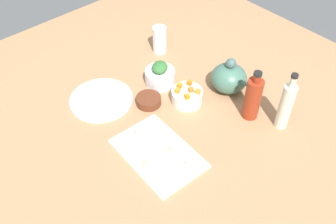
{
  "coord_description": "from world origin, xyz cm",
  "views": [
    {
      "loc": [
        76.01,
        -68.34,
        110.13
      ],
      "look_at": [
        0.0,
        0.0,
        8.0
      ],
      "focal_mm": 41.05,
      "sensor_mm": 36.0,
      "label": 1
    }
  ],
  "objects": [
    {
      "name": "tofu_cube_6",
      "position": [
        -21.7,
        -10.41,
        5.3
      ],
      "size": [
        2.46,
        2.46,
        2.2
      ],
      "primitive_type": "cube",
      "rotation": [
        0.0,
        0.0,
        3.02
      ],
      "color": "silver",
      "rests_on": "plate_tofu"
    },
    {
      "name": "teapot",
      "position": [
        2.84,
        31.04,
        9.16
      ],
      "size": [
        16.57,
        14.56,
        15.65
      ],
      "color": "#426C5B",
      "rests_on": "tabletop"
    },
    {
      "name": "bottle_0",
      "position": [
        18.87,
        25.82,
        12.2
      ],
      "size": [
        6.23,
        6.23,
        21.48
      ],
      "color": "maroon",
      "rests_on": "tabletop"
    },
    {
      "name": "chopped_greens_mound",
      "position": [
        -19.08,
        12.63,
        11.47
      ],
      "size": [
        9.86,
        10.04,
        3.96
      ],
      "primitive_type": "ellipsoid",
      "rotation": [
        0.0,
        0.0,
        2.25
      ],
      "color": "#346C34",
      "rests_on": "bowl_greens"
    },
    {
      "name": "carrot_cube_5",
      "position": [
        0.7,
        15.2,
        9.72
      ],
      "size": [
        2.48,
        2.48,
        1.8
      ],
      "primitive_type": "cube",
      "rotation": [
        0.0,
        0.0,
        0.56
      ],
      "color": "orange",
      "rests_on": "bowl_carrots"
    },
    {
      "name": "bowl_greens",
      "position": [
        -19.08,
        12.63,
        6.25
      ],
      "size": [
        12.62,
        12.62,
        6.49
      ],
      "primitive_type": "cylinder",
      "color": "white",
      "rests_on": "tabletop"
    },
    {
      "name": "carrot_cube_0",
      "position": [
        -5.23,
        16.32,
        9.72
      ],
      "size": [
        2.09,
        2.09,
        1.8
      ],
      "primitive_type": "cube",
      "rotation": [
        0.0,
        0.0,
        1.75
      ],
      "color": "orange",
      "rests_on": "bowl_carrots"
    },
    {
      "name": "dumpling_2",
      "position": [
        11.73,
        -19.65,
        5.6
      ],
      "size": [
        6.2,
        6.55,
        3.2
      ],
      "primitive_type": "pyramid",
      "rotation": [
        0.0,
        0.0,
        1.81
      ],
      "color": "beige",
      "rests_on": "cutting_board"
    },
    {
      "name": "tofu_cube_0",
      "position": [
        -29.65,
        -15.34,
        5.3
      ],
      "size": [
        2.65,
        2.65,
        2.2
      ],
      "primitive_type": "cube",
      "rotation": [
        0.0,
        0.0,
        1.34
      ],
      "color": "white",
      "rests_on": "plate_tofu"
    },
    {
      "name": "dumpling_3",
      "position": [
        21.03,
        -10.91,
        5.16
      ],
      "size": [
        6.48,
        6.6,
        2.32
      ],
      "primitive_type": "pyramid",
      "rotation": [
        0.0,
        0.0,
        2.0
      ],
      "color": "beige",
      "rests_on": "cutting_board"
    },
    {
      "name": "carrot_cube_2",
      "position": [
        -6.73,
        12.29,
        9.72
      ],
      "size": [
        2.37,
        2.37,
        1.8
      ],
      "primitive_type": "cube",
      "rotation": [
        0.0,
        0.0,
        1.99
      ],
      "color": "orange",
      "rests_on": "bowl_carrots"
    },
    {
      "name": "dumpling_0",
      "position": [
        -1.19,
        -14.01,
        5.44
      ],
      "size": [
        4.92,
        4.43,
        2.88
      ],
      "primitive_type": "pyramid",
      "rotation": [
        0.0,
        0.0,
        2.93
      ],
      "color": "beige",
      "rests_on": "cutting_board"
    },
    {
      "name": "carrot_cube_4",
      "position": [
        -1.88,
        13.85,
        9.72
      ],
      "size": [
        2.3,
        2.3,
        1.8
      ],
      "primitive_type": "cube",
      "rotation": [
        0.0,
        0.0,
        1.23
      ],
      "color": "orange",
      "rests_on": "bowl_carrots"
    },
    {
      "name": "plate_tofu",
      "position": [
        -26.71,
        -12.46,
        3.6
      ],
      "size": [
        25.59,
        25.59,
        1.2
      ],
      "primitive_type": "cylinder",
      "color": "white",
      "rests_on": "tabletop"
    },
    {
      "name": "dumpling_1",
      "position": [
        13.21,
        -10.74,
        5.14
      ],
      "size": [
        7.25,
        7.11,
        2.27
      ],
      "primitive_type": "pyramid",
      "rotation": [
        0.0,
        0.0,
        5.63
      ],
      "color": "beige",
      "rests_on": "cutting_board"
    },
    {
      "name": "cutting_board",
      "position": [
        9.74,
        -13.54,
        3.5
      ],
      "size": [
        33.07,
        22.96,
        1.0
      ],
      "primitive_type": "cube",
      "rotation": [
        0.0,
        0.0,
        -0.05
      ],
      "color": "white",
      "rests_on": "tabletop"
    },
    {
      "name": "bowl_small_side",
      "position": [
        -12.54,
        0.8,
        4.69
      ],
      "size": [
        10.07,
        10.07,
        3.38
      ],
      "primitive_type": "cylinder",
      "color": "brown",
      "rests_on": "tabletop"
    },
    {
      "name": "bottle_1",
      "position": [
        30.13,
        30.55,
        13.34
      ],
      "size": [
        4.93,
        4.93,
        24.87
      ],
      "color": "silver",
      "rests_on": "tabletop"
    },
    {
      "name": "carrot_cube_3",
      "position": [
        -0.16,
        9.95,
        9.72
      ],
      "size": [
        2.37,
        2.37,
        1.8
      ],
      "primitive_type": "cube",
      "rotation": [
        0.0,
        0.0,
        1.16
      ],
      "color": "orange",
      "rests_on": "bowl_carrots"
    },
    {
      "name": "tofu_cube_3",
      "position": [
        -21.58,
        -14.16,
        5.3
      ],
      "size": [
        2.28,
        2.28,
        2.2
      ],
      "primitive_type": "cube",
      "rotation": [
        0.0,
        0.0,
        3.11
      ],
      "color": "white",
      "rests_on": "plate_tofu"
    },
    {
      "name": "tofu_cube_4",
      "position": [
        -31.78,
        -11.73,
        5.3
      ],
      "size": [
        2.31,
        2.31,
        2.2
      ],
      "primitive_type": "cube",
      "rotation": [
        0.0,
        0.0,
        1.62
      ],
      "color": "white",
      "rests_on": "plate_tofu"
    },
    {
      "name": "tofu_cube_2",
      "position": [
        -30.35,
        -8.21,
        5.3
      ],
      "size": [
        2.52,
        2.52,
        2.2
      ],
      "primitive_type": "cube",
      "rotation": [
        0.0,
        0.0,
        1.41
      ],
      "color": "white",
      "rests_on": "plate_tofu"
    },
    {
      "name": "carrot_cube_1",
      "position": [
        -5.02,
        9.53,
        9.72
      ],
      "size": [
        2.38,
        2.38,
        1.8
      ],
      "primitive_type": "cube",
      "rotation": [
        0.0,
        0.0,
        0.42
      ],
      "color": "orange",
      "rests_on": "bowl_carrots"
    },
    {
      "name": "bowl_carrots",
      "position": [
        -3.05,
        12.95,
        5.91
      ],
      "size": [
        12.45,
        12.45,
        5.82
      ],
      "primitive_type": "cylinder",
      "color": "white",
      "rests_on": "tabletop"
    },
    {
      "name": "dumpling_4",
      "position": [
        5.47,
        -18.83,
        5.53
      ],
      "size": [
        5.95,
        5.94,
        3.06
      ],
      "primitive_type": "pyramid",
      "rotation": [
        0.0,
        0.0,
        2.38
      ],
      "color": "beige",
      "rests_on": "cutting_board"
    },
    {
      "name": "tofu_cube_5",
      "position": [
        -24.91,
        -17.03,
        5.3
      ],
      "size": [
        3.01,
        3.01,
        2.2
      ],
      "primitive_type": "cube",
      "rotation": [
        0.0,
        0.0,
        1.04
      ],
      "color": "white",
      "rests_on": "plate_tofu"
    },
    {
      "name": "tabletop",
      "position": [
        0.0,
        0.0,
        1.5
      ],
      "size": [
        190.0,
        190.0,
        3.0
      ],
      "primitive_type": "cube",
      "color": "#A67751",
      "rests_on": "ground"
    },
    {
      "name": "dumpling_5",
      "position": [
        0.37,
        -8.62,
        5.49
      ],
      "size": [
        6.48,
        6.39,
        2.97
      ],
      "primitive_type": "pyramid",
      "rotation": [
        0.0,
        0.0,
        2.5
      ],
      "color": "beige",
      "rests_on": "cutting_board"
    },
    {
      "name": "drinking_glass_0",
      "position": [
        -36.45,
        27.59,
        9.41
      ],
      "size": [
        6.33,
        6.33,
        12.82
      ],
      "primitive_type": "cylinder",
      "color": "white",
      "rests_on": "tabletop"
    },
    {
      "name": "tofu_cube_1",
      "position": [
        -26.01,
        -10.82,
        5.3
      ],
      "size": [
        2.77,
        2.77,
        2.2
      ],
      "primitive_type": "cube",
      "rotation": [
        0.0,
        0.0,
        1.88
      ],
      "color": "white",
      "rests_on": "plate_tofu"
    }
  ]
}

